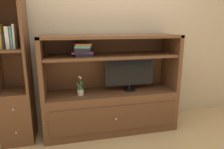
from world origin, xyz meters
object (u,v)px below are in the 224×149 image
at_px(media_console, 111,100).
at_px(potted_plant, 81,91).
at_px(bookshelf_tall, 16,95).
at_px(tv_monitor, 130,73).
at_px(magazine_stack, 82,50).
at_px(upright_book_row, 6,38).

distance_m(media_console, potted_plant, 0.46).
height_order(media_console, bookshelf_tall, bookshelf_tall).
height_order(tv_monitor, bookshelf_tall, bookshelf_tall).
xyz_separation_m(potted_plant, magazine_stack, (0.04, 0.05, 0.53)).
xyz_separation_m(media_console, bookshelf_tall, (-1.21, 0.00, 0.18)).
distance_m(media_console, tv_monitor, 0.45).
bearing_deg(potted_plant, tv_monitor, 3.59).
distance_m(bookshelf_tall, upright_book_row, 0.70).
distance_m(tv_monitor, potted_plant, 0.70).
bearing_deg(bookshelf_tall, magazine_stack, -0.44).
distance_m(tv_monitor, bookshelf_tall, 1.48).
bearing_deg(tv_monitor, upright_book_row, 179.68).
bearing_deg(potted_plant, magazine_stack, 51.64).
bearing_deg(tv_monitor, media_console, 176.85).
height_order(tv_monitor, magazine_stack, magazine_stack).
height_order(magazine_stack, upright_book_row, upright_book_row).
relative_size(media_console, upright_book_row, 6.43).
distance_m(media_console, magazine_stack, 0.81).
height_order(media_console, tv_monitor, media_console).
height_order(media_console, magazine_stack, media_console).
xyz_separation_m(media_console, magazine_stack, (-0.38, -0.00, 0.71)).
relative_size(potted_plant, magazine_stack, 0.78).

